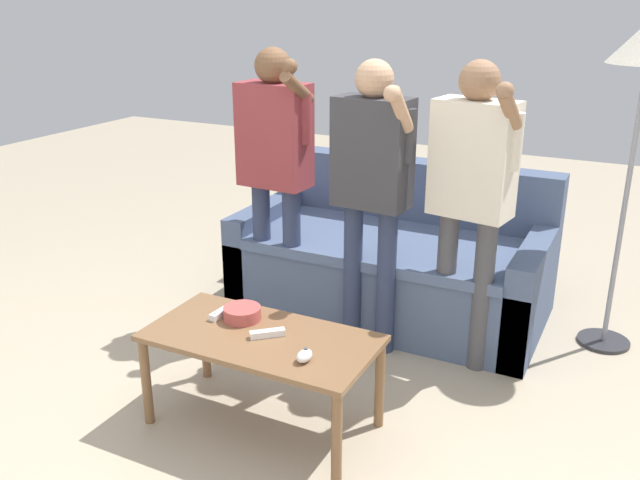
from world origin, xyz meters
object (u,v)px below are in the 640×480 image
(snack_bowl, at_px, (242,313))
(player_center, at_px, (372,175))
(coffee_table, at_px, (261,347))
(game_remote_nunchuk, at_px, (304,356))
(player_left, at_px, (275,156))
(couch, at_px, (394,262))
(player_right, at_px, (472,182))
(game_remote_wand_near, at_px, (222,312))
(game_remote_wand_far, at_px, (267,333))

(snack_bowl, relative_size, player_center, 0.11)
(coffee_table, height_order, game_remote_nunchuk, game_remote_nunchuk)
(player_left, distance_m, player_center, 0.62)
(couch, xyz_separation_m, player_left, (-0.56, -0.46, 0.70))
(snack_bowl, bearing_deg, player_right, 47.06)
(snack_bowl, distance_m, player_center, 0.98)
(player_left, height_order, player_center, player_left)
(coffee_table, distance_m, game_remote_nunchuk, 0.30)
(game_remote_nunchuk, relative_size, player_left, 0.06)
(snack_bowl, height_order, game_remote_wand_near, snack_bowl)
(player_center, bearing_deg, coffee_table, -98.59)
(player_left, height_order, game_remote_wand_near, player_left)
(game_remote_wand_near, bearing_deg, coffee_table, -18.43)
(couch, bearing_deg, snack_bowl, -100.04)
(coffee_table, height_order, snack_bowl, snack_bowl)
(coffee_table, bearing_deg, game_remote_wand_far, 7.58)
(snack_bowl, height_order, player_right, player_right)
(game_remote_nunchuk, bearing_deg, couch, 97.22)
(couch, bearing_deg, coffee_table, -93.12)
(game_remote_nunchuk, relative_size, player_center, 0.06)
(coffee_table, relative_size, game_remote_nunchuk, 11.48)
(couch, xyz_separation_m, game_remote_nunchuk, (0.19, -1.53, 0.18))
(player_right, bearing_deg, game_remote_wand_far, -122.61)
(couch, xyz_separation_m, player_center, (0.06, -0.53, 0.68))
(game_remote_wand_near, bearing_deg, snack_bowl, 5.18)
(player_left, bearing_deg, snack_bowl, -69.64)
(player_left, bearing_deg, player_right, -0.92)
(coffee_table, relative_size, game_remote_wand_near, 6.68)
(snack_bowl, height_order, player_center, player_center)
(game_remote_wand_near, bearing_deg, player_left, 103.89)
(game_remote_wand_near, bearing_deg, game_remote_wand_far, -15.88)
(snack_bowl, xyz_separation_m, player_center, (0.29, 0.79, 0.50))
(snack_bowl, distance_m, game_remote_wand_near, 0.11)
(player_center, relative_size, game_remote_wand_near, 10.27)
(game_remote_nunchuk, height_order, player_right, player_right)
(coffee_table, distance_m, player_center, 1.08)
(player_left, relative_size, player_right, 1.01)
(couch, relative_size, game_remote_wand_near, 11.99)
(couch, bearing_deg, game_remote_wand_far, -91.90)
(player_right, xyz_separation_m, game_remote_wand_far, (-0.60, -0.94, -0.52))
(snack_bowl, xyz_separation_m, player_right, (0.79, 0.85, 0.51))
(couch, bearing_deg, game_remote_nunchuk, -82.78)
(game_remote_nunchuk, bearing_deg, snack_bowl, 154.42)
(couch, distance_m, game_remote_wand_near, 1.39)
(player_center, bearing_deg, snack_bowl, -110.17)
(snack_bowl, height_order, player_left, player_left)
(couch, xyz_separation_m, snack_bowl, (-0.23, -1.33, 0.18))
(couch, distance_m, snack_bowl, 1.36)
(couch, relative_size, game_remote_nunchuk, 20.59)
(game_remote_nunchuk, bearing_deg, player_center, 97.80)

